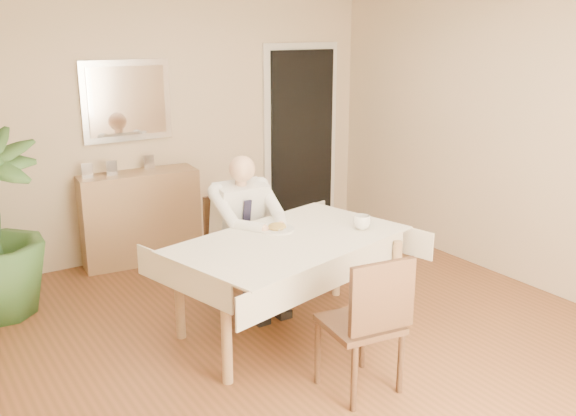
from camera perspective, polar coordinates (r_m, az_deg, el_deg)
room at (r=4.33m, az=2.52°, el=3.36°), size 5.00×5.02×2.60m
doorway at (r=7.24m, az=1.19°, el=6.16°), size 0.96×0.07×2.10m
mirror at (r=6.28m, az=-14.14°, el=9.21°), size 0.86×0.04×0.76m
dining_table at (r=4.68m, az=0.13°, el=-3.70°), size 1.95×1.42×0.75m
chair_far at (r=5.46m, az=-4.92°, el=-2.89°), size 0.44×0.44×0.86m
chair_near at (r=4.01m, az=7.19°, el=-9.70°), size 0.49×0.49×0.92m
seated_man at (r=5.15m, az=-3.48°, el=-1.57°), size 0.48×0.72×1.24m
plate at (r=4.83m, az=-0.97°, el=-1.92°), size 0.26×0.26×0.02m
food at (r=4.82m, az=-0.97°, el=-1.67°), size 0.14×0.14×0.06m
knife at (r=4.79m, az=-0.19°, el=-1.83°), size 0.01×0.13×0.01m
fork at (r=4.75m, az=-1.00°, el=-1.99°), size 0.01×0.13×0.01m
coffee_mug at (r=4.88m, az=6.59°, el=-1.26°), size 0.15×0.15×0.11m
sideboard at (r=6.37m, az=-13.02°, el=-0.80°), size 1.15×0.49×0.89m
photo_frame_left at (r=6.12m, az=-17.43°, el=3.18°), size 0.10×0.02×0.14m
photo_frame_center at (r=6.17m, az=-15.41°, el=3.44°), size 0.10×0.02×0.14m
photo_frame_right at (r=6.35m, az=-12.25°, el=4.01°), size 0.10×0.02×0.14m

